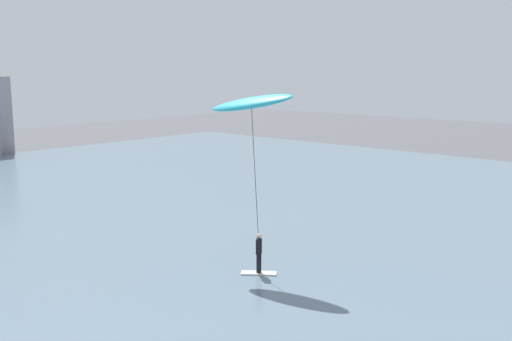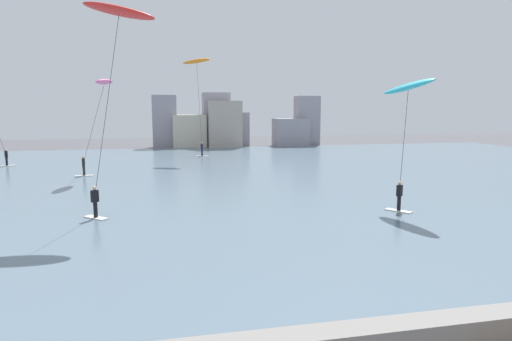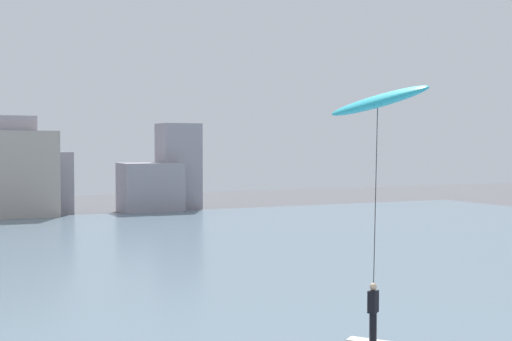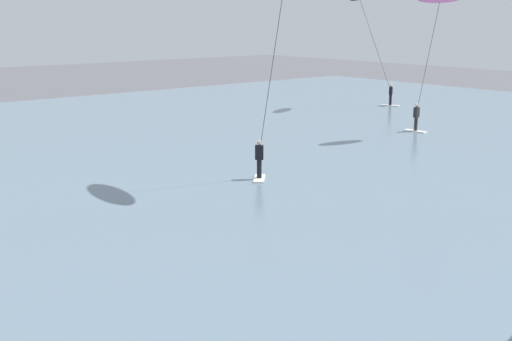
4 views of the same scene
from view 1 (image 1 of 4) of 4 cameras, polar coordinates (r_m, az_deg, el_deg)
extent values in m
cube|color=silver|center=(24.14, 0.27, -9.72)|extent=(1.19, 1.39, 0.06)
cylinder|color=black|center=(24.00, 0.27, -8.77)|extent=(0.20, 0.20, 0.78)
cube|color=black|center=(23.79, 0.28, -7.20)|extent=(0.40, 0.38, 0.60)
sphere|color=beige|center=(23.68, 0.28, -6.25)|extent=(0.20, 0.20, 0.20)
cylinder|color=#333333|center=(23.94, -0.08, -0.53)|extent=(1.02, 1.30, 5.43)
ellipsoid|color=#28B2C6|center=(24.38, -0.43, 6.43)|extent=(2.02, 3.90, 1.26)
camera|label=2|loc=(7.88, 86.70, -18.64)|focal=30.34mm
camera|label=3|loc=(6.69, 49.84, -17.58)|focal=50.45mm
camera|label=4|loc=(21.79, 42.08, 3.40)|focal=46.03mm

